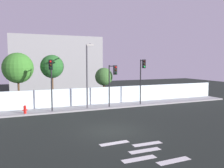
% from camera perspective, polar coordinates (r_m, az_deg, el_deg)
% --- Properties ---
extents(ground_plane, '(80.00, 80.00, 0.00)m').
position_cam_1_polar(ground_plane, '(16.84, -0.06, -10.97)').
color(ground_plane, black).
extents(sidewalk, '(36.00, 2.40, 0.15)m').
position_cam_1_polar(sidewalk, '(24.37, -7.69, -5.72)').
color(sidewalk, '#949494').
rests_on(sidewalk, ground).
extents(perimeter_wall, '(36.00, 0.18, 1.80)m').
position_cam_1_polar(perimeter_wall, '(25.44, -8.50, -3.04)').
color(perimeter_wall, white).
rests_on(perimeter_wall, sidewalk).
extents(crosswalk_marking, '(3.50, 3.89, 0.01)m').
position_cam_1_polar(crosswalk_marking, '(13.38, 7.31, -15.38)').
color(crosswalk_marking, silver).
rests_on(crosswalk_marking, ground).
extents(traffic_light_left, '(0.35, 1.67, 4.22)m').
position_cam_1_polar(traffic_light_left, '(23.58, 0.13, 1.77)').
color(traffic_light_left, black).
rests_on(traffic_light_left, sidewalk).
extents(traffic_light_center, '(0.43, 1.13, 4.75)m').
position_cam_1_polar(traffic_light_center, '(22.24, -14.20, 2.26)').
color(traffic_light_center, black).
rests_on(traffic_light_center, sidewalk).
extents(traffic_light_right, '(0.36, 1.08, 4.79)m').
position_cam_1_polar(traffic_light_right, '(25.48, 7.17, 2.80)').
color(traffic_light_right, black).
rests_on(traffic_light_right, sidewalk).
extents(street_lamp_curbside, '(0.72, 2.28, 6.19)m').
position_cam_1_polar(street_lamp_curbside, '(23.36, -5.80, 3.25)').
color(street_lamp_curbside, '#4C4C51').
rests_on(street_lamp_curbside, sidewalk).
extents(fire_hydrant, '(0.44, 0.26, 0.73)m').
position_cam_1_polar(fire_hydrant, '(22.74, -19.86, -5.60)').
color(fire_hydrant, red).
rests_on(fire_hydrant, sidewalk).
extents(roadside_tree_leftmost, '(2.99, 2.99, 5.60)m').
position_cam_1_polar(roadside_tree_leftmost, '(25.39, -21.33, 3.52)').
color(roadside_tree_leftmost, brown).
rests_on(roadside_tree_leftmost, ground).
extents(roadside_tree_midleft, '(2.39, 2.39, 5.41)m').
position_cam_1_polar(roadside_tree_midleft, '(25.70, -13.98, 3.97)').
color(roadside_tree_midleft, brown).
rests_on(roadside_tree_midleft, ground).
extents(roadside_tree_midright, '(2.01, 2.01, 4.03)m').
position_cam_1_polar(roadside_tree_midright, '(27.27, -1.93, 1.71)').
color(roadside_tree_midright, brown).
rests_on(roadside_tree_midright, ground).
extents(low_building_distant, '(13.59, 6.00, 8.53)m').
position_cam_1_polar(low_building_distant, '(38.95, -13.21, 4.51)').
color(low_building_distant, gray).
rests_on(low_building_distant, ground).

